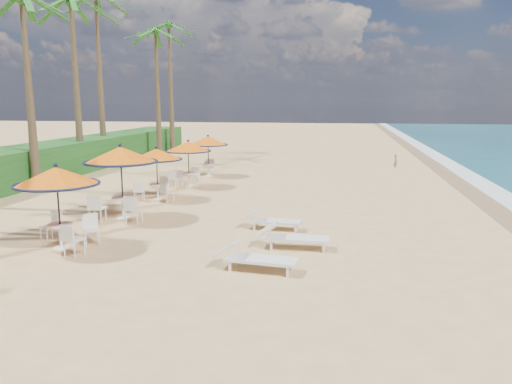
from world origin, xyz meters
TOP-DOWN VIEW (x-y plane):
  - ground at (0.00, 0.00)m, footprint 160.00×160.00m
  - foam_strip at (9.30, 10.00)m, footprint 1.20×140.00m
  - wetsand_band at (8.40, 10.00)m, footprint 1.40×140.00m
  - scrub_hedge at (-13.50, 11.00)m, footprint 3.00×40.00m
  - station_0 at (-5.38, 0.18)m, footprint 2.34×2.34m
  - station_1 at (-5.23, 3.80)m, footprint 2.57×2.57m
  - station_2 at (-5.31, 7.40)m, footprint 2.16×2.21m
  - station_3 at (-5.00, 10.66)m, footprint 2.20×2.25m
  - station_4 at (-4.94, 14.26)m, footprint 2.19×2.19m
  - lounger_near at (0.26, -0.71)m, footprint 2.11×0.87m
  - lounger_mid at (0.97, 1.30)m, footprint 2.09×0.70m
  - lounger_far at (0.10, 3.31)m, footprint 1.93×0.69m
  - palm_3 at (-11.66, 8.52)m, footprint 5.00×5.00m
  - palm_4 at (-12.65, 14.40)m, footprint 5.00×5.00m
  - palm_5 at (-13.52, 19.01)m, footprint 5.00×5.00m
  - palm_6 at (-10.79, 22.21)m, footprint 5.00×5.00m
  - palm_7 at (-11.29, 26.47)m, footprint 5.00×5.00m
  - person at (5.60, 19.12)m, footprint 0.23×0.35m

SIDE VIEW (x-z plane):
  - ground at x=0.00m, z-range 0.00..0.00m
  - foam_strip at x=9.30m, z-range -0.02..0.02m
  - wetsand_band at x=8.40m, z-range -0.01..0.01m
  - lounger_far at x=0.10m, z-range -0.02..0.66m
  - lounger_near at x=0.26m, z-range -0.02..0.71m
  - lounger_mid at x=0.97m, z-range -0.02..0.72m
  - person at x=5.60m, z-range 0.00..0.94m
  - scrub_hedge at x=-13.50m, z-range 0.00..1.80m
  - station_2 at x=-5.31m, z-range 0.52..2.77m
  - station_3 at x=-5.00m, z-range 0.53..2.83m
  - station_4 at x=-4.94m, z-range 0.60..2.89m
  - station_0 at x=-5.38m, z-range 0.56..3.00m
  - station_1 at x=-5.23m, z-range 0.70..3.38m
  - palm_3 at x=-11.66m, z-range 3.62..12.42m
  - palm_6 at x=-10.79m, z-range 3.79..12.95m
  - palm_4 at x=-12.65m, z-range 4.01..13.69m
  - palm_7 at x=-11.29m, z-range 4.23..14.41m
  - palm_5 at x=-13.52m, z-range 4.55..15.47m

